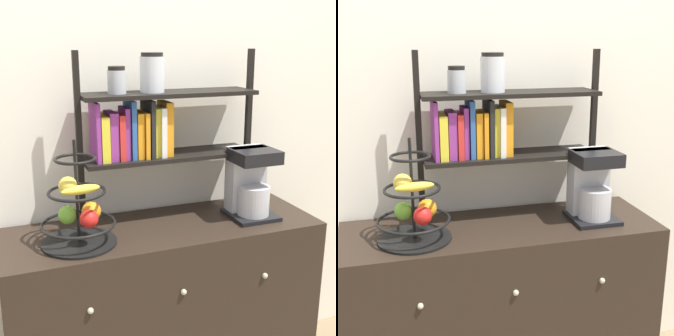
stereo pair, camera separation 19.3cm
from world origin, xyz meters
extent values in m
cube|color=silver|center=(0.00, 0.49, 1.30)|extent=(7.00, 0.05, 2.60)
cube|color=black|center=(0.00, 0.22, 0.43)|extent=(1.35, 0.45, 0.86)
sphere|color=#B2AD8C|center=(-0.37, -0.01, 0.67)|extent=(0.02, 0.02, 0.02)
sphere|color=#B2AD8C|center=(0.00, -0.01, 0.67)|extent=(0.02, 0.02, 0.02)
sphere|color=#B2AD8C|center=(0.37, -0.01, 0.67)|extent=(0.02, 0.02, 0.02)
cube|color=black|center=(0.41, 0.19, 0.87)|extent=(0.20, 0.21, 0.02)
cube|color=#B7B7BC|center=(0.41, 0.25, 1.03)|extent=(0.17, 0.08, 0.29)
cylinder|color=#B7B7BC|center=(0.41, 0.17, 0.95)|extent=(0.14, 0.14, 0.13)
cube|color=black|center=(0.41, 0.18, 1.15)|extent=(0.19, 0.17, 0.06)
cylinder|color=black|center=(-0.37, 0.18, 0.87)|extent=(0.29, 0.29, 0.01)
cylinder|color=black|center=(-0.37, 0.18, 1.08)|extent=(0.01, 0.01, 0.40)
torus|color=black|center=(-0.37, 0.18, 0.95)|extent=(0.29, 0.29, 0.01)
torus|color=black|center=(-0.37, 0.18, 1.08)|extent=(0.22, 0.22, 0.01)
torus|color=black|center=(-0.37, 0.18, 1.21)|extent=(0.16, 0.16, 0.01)
sphere|color=red|center=(-0.34, 0.12, 0.98)|extent=(0.07, 0.07, 0.07)
sphere|color=#6BAD33|center=(-0.41, 0.19, 0.98)|extent=(0.07, 0.07, 0.07)
sphere|color=orange|center=(-0.31, 0.19, 0.99)|extent=(0.08, 0.08, 0.08)
ellipsoid|color=yellow|center=(-0.36, 0.13, 1.10)|extent=(0.15, 0.06, 0.04)
sphere|color=gold|center=(-0.40, 0.15, 1.11)|extent=(0.07, 0.07, 0.07)
cube|color=black|center=(-0.32, 0.34, 1.23)|extent=(0.02, 0.02, 0.73)
cube|color=black|center=(0.46, 0.34, 1.23)|extent=(0.02, 0.02, 0.73)
cube|color=black|center=(0.07, 0.34, 1.14)|extent=(0.76, 0.20, 0.02)
cube|color=black|center=(0.07, 0.34, 1.41)|extent=(0.76, 0.20, 0.02)
cube|color=#8C338C|center=(-0.25, 0.34, 1.27)|extent=(0.02, 0.16, 0.24)
cube|color=yellow|center=(-0.23, 0.34, 1.24)|extent=(0.03, 0.15, 0.19)
cube|color=#8C338C|center=(-0.19, 0.34, 1.25)|extent=(0.03, 0.13, 0.20)
cube|color=red|center=(-0.15, 0.34, 1.25)|extent=(0.02, 0.14, 0.19)
cube|color=#8C338C|center=(-0.13, 0.34, 1.26)|extent=(0.02, 0.12, 0.21)
cube|color=#2D599E|center=(-0.10, 0.34, 1.27)|extent=(0.02, 0.14, 0.24)
cube|color=orange|center=(-0.08, 0.34, 1.25)|extent=(0.03, 0.13, 0.19)
cube|color=orange|center=(-0.05, 0.34, 1.25)|extent=(0.02, 0.15, 0.19)
cube|color=black|center=(-0.03, 0.34, 1.27)|extent=(0.02, 0.16, 0.24)
cube|color=yellow|center=(0.00, 0.34, 1.26)|extent=(0.02, 0.12, 0.21)
cube|color=white|center=(0.02, 0.34, 1.26)|extent=(0.02, 0.15, 0.21)
cube|color=orange|center=(0.05, 0.34, 1.27)|extent=(0.03, 0.13, 0.23)
cylinder|color=#ADB2B7|center=(-0.16, 0.34, 1.47)|extent=(0.08, 0.08, 0.09)
cylinder|color=black|center=(-0.16, 0.34, 1.52)|extent=(0.07, 0.07, 0.02)
cylinder|color=silver|center=(-0.01, 0.34, 1.49)|extent=(0.10, 0.10, 0.15)
cylinder|color=black|center=(-0.01, 0.34, 1.58)|extent=(0.09, 0.09, 0.02)
camera|label=1|loc=(-0.64, -1.52, 1.64)|focal=50.00mm
camera|label=2|loc=(-0.46, -1.58, 1.64)|focal=50.00mm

